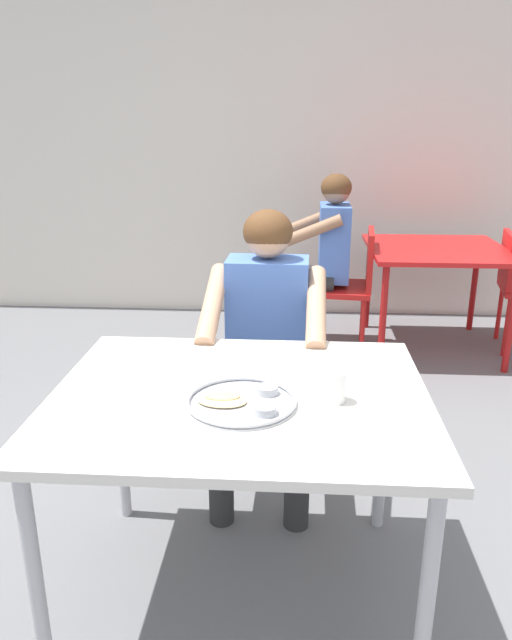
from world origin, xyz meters
name	(u,v)px	position (x,y,z in m)	size (l,w,h in m)	color
ground_plane	(237,604)	(0.00, 0.00, -0.03)	(12.00, 12.00, 0.05)	slate
back_wall	(275,99)	(0.00, 3.29, 1.70)	(12.00, 0.12, 3.40)	silver
table_foreground	(240,414)	(0.01, 0.03, 0.68)	(1.14, 0.92, 0.76)	silver
thali_tray	(242,401)	(0.03, -0.05, 0.77)	(0.32, 0.32, 0.03)	#B7BABF
drinking_cup	(335,385)	(0.30, -0.01, 0.81)	(0.07, 0.07, 0.10)	white
chair_foreground	(269,357)	(0.06, 0.94, 0.51)	(0.42, 0.40, 0.88)	silver
diner_foreground	(266,329)	(0.06, 0.72, 0.72)	(0.50, 0.56, 1.20)	#2D2D2D
table_background_red	(437,258)	(1.14, 2.45, 0.65)	(0.92, 0.95, 0.72)	red
chair_red_left	(351,281)	(0.57, 2.40, 0.50)	(0.47, 0.48, 0.84)	red
patron_background	(320,246)	(0.35, 2.45, 0.72)	(0.56, 0.49, 1.21)	#292929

